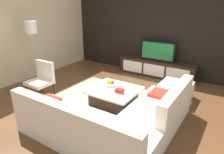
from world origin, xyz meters
TOP-DOWN VIEW (x-y plane):
  - ground_plane at (0.00, 0.00)m, footprint 14.00×14.00m
  - feature_wall_back at (0.00, 2.70)m, footprint 6.40×0.12m
  - side_wall_left at (-3.20, 0.20)m, footprint 0.12×5.20m
  - area_rug at (-0.10, 0.00)m, footprint 2.98×2.45m
  - media_console at (0.00, 2.40)m, footprint 2.35×0.44m
  - television at (0.00, 2.40)m, footprint 1.08×0.06m
  - sectional_couch at (0.53, -0.85)m, footprint 2.44×2.42m
  - coffee_table at (-0.10, 0.10)m, footprint 1.06×0.99m
  - accent_chair_near at (-1.81, -0.47)m, footprint 0.57×0.51m
  - floor_lamp at (-2.61, 0.00)m, footprint 0.31×0.31m
  - ottoman at (0.99, 1.14)m, footprint 0.70×0.70m
  - fruit_bowl at (-0.28, 0.20)m, footprint 0.28×0.28m
  - book_stack at (0.12, -0.02)m, footprint 0.18×0.14m

SIDE VIEW (x-z plane):
  - ground_plane at x=0.00m, z-range 0.00..0.00m
  - area_rug at x=-0.10m, z-range 0.00..0.01m
  - ottoman at x=0.99m, z-range 0.00..0.40m
  - coffee_table at x=-0.10m, z-range 0.01..0.39m
  - media_console at x=0.00m, z-range 0.00..0.50m
  - sectional_couch at x=0.53m, z-range -0.13..0.68m
  - book_stack at x=0.12m, z-range 0.38..0.48m
  - fruit_bowl at x=-0.28m, z-range 0.37..0.51m
  - accent_chair_near at x=-1.81m, z-range 0.06..0.93m
  - television at x=0.00m, z-range 0.50..1.10m
  - feature_wall_back at x=0.00m, z-range 0.00..2.80m
  - side_wall_left at x=-3.20m, z-range 0.00..2.80m
  - floor_lamp at x=-2.61m, z-range 0.59..2.33m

